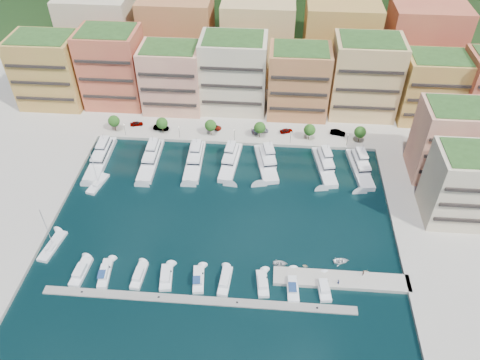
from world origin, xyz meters
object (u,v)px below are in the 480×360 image
at_px(yacht_5, 324,164).
at_px(sailboat_2, 98,184).
at_px(lamppost_1, 179,130).
at_px(tender_3, 366,272).
at_px(yacht_4, 266,162).
at_px(cruiser_2, 139,276).
at_px(lamppost_2, 234,133).
at_px(yacht_2, 195,159).
at_px(lamppost_4, 348,138).
at_px(tender_0, 280,263).
at_px(tree_1, 162,123).
at_px(cruiser_7, 292,286).
at_px(yacht_6, 360,166).
at_px(tender_1, 305,266).
at_px(cruiser_8, 324,288).
at_px(sailboat_0, 52,246).
at_px(car_3, 260,130).
at_px(tree_2, 211,125).
at_px(tender_2, 341,261).
at_px(lamppost_0, 124,128).
at_px(car_5, 338,133).
at_px(car_4, 286,131).
at_px(cruiser_3, 166,277).
at_px(yacht_1, 151,158).
at_px(car_1, 161,128).
at_px(person_1, 363,273).
at_px(cruiser_0, 81,272).
at_px(tree_4, 310,130).
at_px(person_0, 338,282).
at_px(yacht_0, 101,156).
at_px(cruiser_1, 105,274).
at_px(yacht_3, 231,160).
at_px(car_2, 214,127).
at_px(cruiser_5, 225,281).
at_px(cruiser_6, 262,284).
at_px(tree_3, 260,128).
at_px(car_0, 137,124).
at_px(tree_5, 360,132).

relative_size(yacht_5, sailboat_2, 1.42).
relative_size(lamppost_1, tender_3, 2.62).
xyz_separation_m(yacht_4, tender_3, (25.39, -39.69, -0.67)).
bearing_deg(cruiser_2, yacht_4, 57.78).
relative_size(lamppost_2, yacht_2, 0.21).
bearing_deg(lamppost_4, tender_0, -112.49).
xyz_separation_m(tree_1, cruiser_7, (42.49, -58.12, -4.17)).
height_order(yacht_6, tender_1, yacht_6).
height_order(cruiser_8, sailboat_0, sailboat_0).
bearing_deg(car_3, tender_1, 172.91).
bearing_deg(tree_1, cruiser_7, -53.83).
bearing_deg(tree_2, tender_2, -52.25).
bearing_deg(lamppost_1, lamppost_0, 180.00).
distance_m(cruiser_7, car_5, 63.38).
bearing_deg(car_4, cruiser_3, 135.78).
height_order(yacht_1, car_1, yacht_1).
relative_size(cruiser_3, person_1, 5.02).
height_order(cruiser_0, car_1, car_1).
relative_size(sailboat_0, car_5, 2.65).
bearing_deg(tree_1, person_1, -42.45).
distance_m(tree_1, tree_4, 48.00).
relative_size(cruiser_3, car_1, 1.52).
relative_size(yacht_1, person_0, 12.91).
height_order(yacht_0, cruiser_3, yacht_0).
distance_m(cruiser_1, car_3, 69.68).
relative_size(cruiser_2, tender_0, 2.23).
height_order(sailboat_0, car_3, sailboat_0).
bearing_deg(yacht_3, tender_1, -60.65).
height_order(lamppost_2, person_1, lamppost_2).
relative_size(cruiser_2, car_2, 1.60).
height_order(yacht_2, sailboat_0, sailboat_0).
height_order(yacht_5, cruiser_7, yacht_5).
bearing_deg(tender_2, cruiser_5, 97.11).
relative_size(car_3, person_1, 3.72).
height_order(yacht_2, cruiser_6, yacht_2).
relative_size(lamppost_0, tender_1, 2.95).
xyz_separation_m(tree_3, yacht_6, (30.99, -13.05, -3.53)).
distance_m(lamppost_1, lamppost_2, 18.00).
xyz_separation_m(yacht_5, cruiser_1, (-54.49, -45.22, -0.64)).
distance_m(tree_3, cruiser_6, 58.34).
relative_size(tree_4, cruiser_5, 0.67).
bearing_deg(lamppost_4, person_0, -97.27).
xyz_separation_m(cruiser_7, car_0, (-52.25, 61.64, 1.15)).
distance_m(cruiser_7, tender_2, 14.65).
relative_size(yacht_5, person_0, 11.73).
xyz_separation_m(tree_5, yacht_4, (-29.33, -12.81, -3.65)).
bearing_deg(sailboat_0, yacht_1, 64.84).
height_order(lamppost_1, lamppost_4, same).
bearing_deg(cruiser_2, cruiser_3, 0.03).
bearing_deg(yacht_2, cruiser_6, -62.98).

